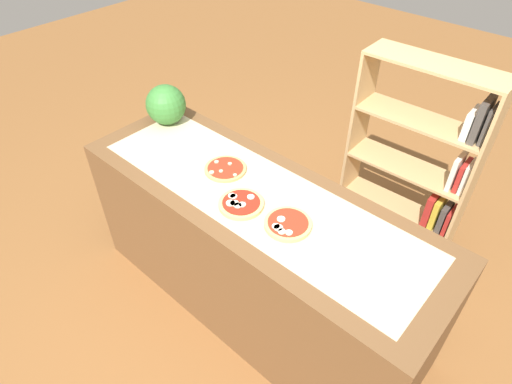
% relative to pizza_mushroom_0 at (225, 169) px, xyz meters
% --- Properties ---
extents(ground_plane, '(12.00, 12.00, 0.00)m').
position_rel_pizza_mushroom_0_xyz_m(ground_plane, '(0.27, -0.04, -0.95)').
color(ground_plane, brown).
extents(counter, '(2.20, 0.75, 0.94)m').
position_rel_pizza_mushroom_0_xyz_m(counter, '(0.27, -0.04, -0.48)').
color(counter, brown).
rests_on(counter, ground_plane).
extents(parchment_paper, '(1.97, 0.56, 0.00)m').
position_rel_pizza_mushroom_0_xyz_m(parchment_paper, '(0.27, -0.04, -0.01)').
color(parchment_paper, beige).
rests_on(parchment_paper, counter).
extents(pizza_mushroom_0, '(0.24, 0.24, 0.02)m').
position_rel_pizza_mushroom_0_xyz_m(pizza_mushroom_0, '(0.00, 0.00, 0.00)').
color(pizza_mushroom_0, tan).
rests_on(pizza_mushroom_0, parchment_paper).
extents(pizza_mozzarella_1, '(0.24, 0.24, 0.03)m').
position_rel_pizza_mushroom_0_xyz_m(pizza_mozzarella_1, '(0.27, -0.16, 0.00)').
color(pizza_mozzarella_1, '#DBB26B').
rests_on(pizza_mozzarella_1, parchment_paper).
extents(pizza_mozzarella_2, '(0.24, 0.24, 0.03)m').
position_rel_pizza_mushroom_0_xyz_m(pizza_mozzarella_2, '(0.55, -0.11, 0.00)').
color(pizza_mozzarella_2, '#DBB26B').
rests_on(pizza_mozzarella_2, parchment_paper).
extents(watermelon, '(0.26, 0.26, 0.26)m').
position_rel_pizza_mushroom_0_xyz_m(watermelon, '(-0.65, 0.12, 0.12)').
color(watermelon, '#387A33').
rests_on(watermelon, counter).
extents(bookshelf, '(0.82, 0.28, 1.45)m').
position_rel_pizza_mushroom_0_xyz_m(bookshelf, '(0.78, 1.02, -0.27)').
color(bookshelf, tan).
rests_on(bookshelf, ground_plane).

